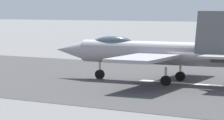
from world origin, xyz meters
The scene contains 4 objects.
ground_plane centered at (0.00, 0.00, 0.00)m, with size 400.00×400.00×0.00m, color slate.
runway_strip centered at (-0.02, 0.00, 0.01)m, with size 240.00×26.00×0.02m.
fighter_jet centered at (2.87, 0.48, 2.38)m, with size 16.39×14.48×5.58m.
marker_cone_mid centered at (10.86, -12.74, 0.28)m, with size 0.44×0.44×0.55m, color orange.
Camera 1 is at (-18.72, 41.13, 5.74)m, focal length 94.74 mm.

